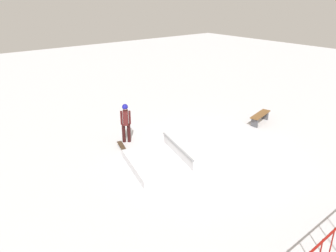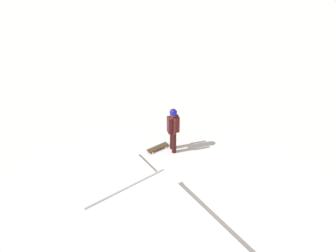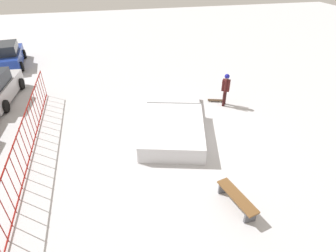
% 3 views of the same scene
% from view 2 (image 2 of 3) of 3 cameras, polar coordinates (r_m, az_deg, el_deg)
% --- Properties ---
extents(ground_plane, '(60.00, 60.00, 0.00)m').
position_cam_2_polar(ground_plane, '(10.80, 1.39, -15.92)').
color(ground_plane, silver).
extents(skate_ramp, '(5.89, 3.92, 0.74)m').
position_cam_2_polar(skate_ramp, '(10.54, -2.33, -14.99)').
color(skate_ramp, silver).
rests_on(skate_ramp, ground).
extents(skater, '(0.39, 0.44, 1.73)m').
position_cam_2_polar(skater, '(12.63, 0.78, -0.16)').
color(skater, black).
rests_on(skater, ground).
extents(skateboard, '(0.43, 0.82, 0.09)m').
position_cam_2_polar(skateboard, '(13.25, -1.57, -3.25)').
color(skateboard, '#3F2D1E').
rests_on(skateboard, ground).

